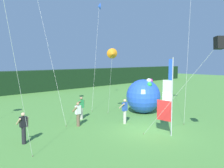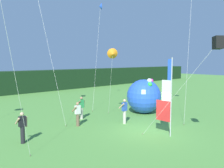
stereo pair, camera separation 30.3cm
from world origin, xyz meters
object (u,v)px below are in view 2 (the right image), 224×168
(kite_orange_delta_6, at_px, (113,54))
(banner_flag, at_px, (167,98))
(person_mid_field, at_px, (81,107))
(person_near_banner, at_px, (78,113))
(inflatable_balloon, at_px, (144,96))
(person_far_left, at_px, (22,127))
(person_far_right, at_px, (124,111))
(kite_black_box_5, at_px, (217,43))
(kite_blue_delta_4, at_px, (100,7))

(kite_orange_delta_6, bearing_deg, banner_flag, -100.90)
(kite_orange_delta_6, bearing_deg, person_mid_field, 159.98)
(person_near_banner, distance_m, person_mid_field, 1.88)
(banner_flag, distance_m, person_mid_field, 6.70)
(banner_flag, relative_size, inflatable_balloon, 1.55)
(person_mid_field, xyz_separation_m, kite_orange_delta_6, (2.35, -0.86, 3.91))
(banner_flag, xyz_separation_m, person_mid_field, (-1.27, 6.46, -1.26))
(person_mid_field, distance_m, kite_orange_delta_6, 4.64)
(banner_flag, bearing_deg, person_near_banner, 116.80)
(banner_flag, xyz_separation_m, person_far_left, (-6.58, 4.37, -1.27))
(person_far_left, xyz_separation_m, person_far_right, (6.67, -0.98, 0.02))
(person_near_banner, relative_size, inflatable_balloon, 0.55)
(person_mid_field, height_order, person_far_right, person_far_right)
(person_far_left, bearing_deg, kite_black_box_5, -49.31)
(banner_flag, height_order, inflatable_balloon, banner_flag)
(inflatable_balloon, xyz_separation_m, kite_orange_delta_6, (-2.57, 1.02, 3.40))
(person_far_right, height_order, kite_blue_delta_4, kite_blue_delta_4)
(banner_flag, xyz_separation_m, kite_blue_delta_4, (4.02, 10.41, 7.30))
(banner_flag, bearing_deg, person_far_left, 146.41)
(kite_blue_delta_4, distance_m, kite_orange_delta_6, 7.31)
(person_near_banner, height_order, kite_orange_delta_6, kite_orange_delta_6)
(person_near_banner, xyz_separation_m, kite_orange_delta_6, (3.65, 0.50, 3.95))
(person_mid_field, distance_m, person_far_right, 3.36)
(banner_flag, height_order, kite_black_box_5, kite_black_box_5)
(banner_flag, xyz_separation_m, kite_black_box_5, (-0.34, -2.89, 2.95))
(person_far_left, distance_m, person_far_right, 6.74)
(banner_flag, distance_m, kite_blue_delta_4, 13.34)
(person_mid_field, relative_size, kite_black_box_5, 0.31)
(person_far_left, height_order, person_far_right, person_far_right)
(person_mid_field, distance_m, kite_black_box_5, 10.30)
(person_mid_field, relative_size, kite_orange_delta_6, 0.32)
(person_near_banner, bearing_deg, kite_orange_delta_6, 7.85)
(inflatable_balloon, height_order, kite_black_box_5, kite_black_box_5)
(person_near_banner, relative_size, kite_black_box_5, 0.29)
(person_near_banner, relative_size, person_far_right, 0.94)
(inflatable_balloon, distance_m, kite_blue_delta_4, 9.95)
(inflatable_balloon, relative_size, kite_orange_delta_6, 0.55)
(banner_flag, relative_size, kite_orange_delta_6, 0.86)
(person_far_right, xyz_separation_m, kite_orange_delta_6, (0.99, 2.21, 3.89))
(kite_black_box_5, bearing_deg, kite_blue_delta_4, 71.88)
(person_far_right, bearing_deg, kite_blue_delta_4, 60.74)
(person_near_banner, bearing_deg, person_mid_field, 46.24)
(kite_black_box_5, xyz_separation_m, kite_orange_delta_6, (1.41, 8.50, -0.30))
(person_near_banner, relative_size, person_mid_field, 0.96)
(banner_flag, height_order, person_far_right, banner_flag)
(banner_flag, bearing_deg, kite_blue_delta_4, 68.90)
(person_far_left, bearing_deg, banner_flag, -33.59)
(person_near_banner, xyz_separation_m, kite_blue_delta_4, (6.59, 5.31, 8.60))
(banner_flag, xyz_separation_m, person_near_banner, (-2.58, 5.10, -1.30))
(person_near_banner, distance_m, kite_orange_delta_6, 5.40)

